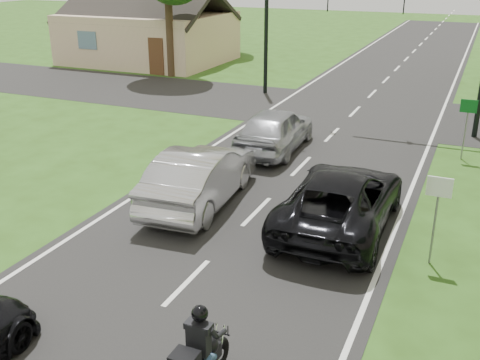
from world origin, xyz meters
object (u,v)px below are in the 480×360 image
(silver_sedan, at_px, (200,176))
(sign_white, at_px, (438,200))
(silver_suv, at_px, (275,129))
(sign_green, at_px, (468,115))
(dark_suv, at_px, (341,200))
(traffic_signal, at_px, (438,27))

(silver_sedan, distance_m, sign_white, 6.50)
(silver_suv, bearing_deg, silver_sedan, 85.24)
(silver_sedan, height_order, silver_suv, silver_sedan)
(silver_sedan, height_order, sign_green, sign_green)
(sign_white, bearing_deg, silver_sedan, 171.69)
(sign_white, height_order, sign_green, same)
(dark_suv, height_order, silver_sedan, silver_sedan)
(dark_suv, xyz_separation_m, silver_sedan, (-4.02, -0.09, 0.06))
(silver_sedan, bearing_deg, sign_white, 166.79)
(silver_sedan, bearing_deg, traffic_signal, -121.39)
(silver_suv, height_order, sign_white, sign_white)
(dark_suv, height_order, traffic_signal, traffic_signal)
(silver_sedan, xyz_separation_m, traffic_signal, (5.03, 10.08, 3.30))
(silver_suv, bearing_deg, sign_green, -166.66)
(sign_white, bearing_deg, sign_green, 88.57)
(traffic_signal, bearing_deg, silver_sedan, -116.50)
(sign_green, bearing_deg, silver_sedan, -133.00)
(dark_suv, relative_size, traffic_signal, 0.86)
(dark_suv, relative_size, sign_green, 2.59)
(traffic_signal, bearing_deg, sign_white, -82.95)
(dark_suv, bearing_deg, sign_green, -110.84)
(silver_suv, relative_size, sign_white, 2.21)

